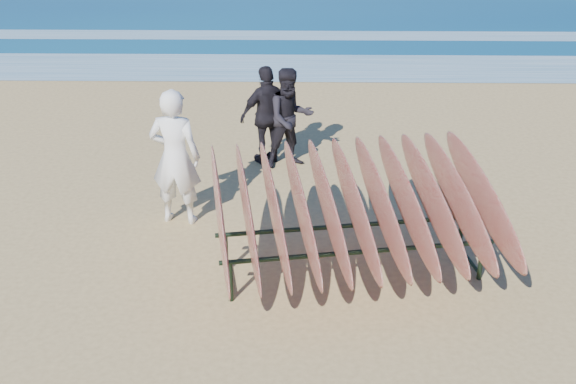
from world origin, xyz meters
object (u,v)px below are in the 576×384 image
person_white (175,157)px  person_dark_a (290,118)px  person_dark_b (268,115)px  surfboard_rack (354,206)px

person_white → person_dark_a: (1.50, 2.02, -0.13)m
person_dark_b → surfboard_rack: bearing=80.3°
person_dark_a → person_dark_b: (-0.37, 0.15, -0.00)m
person_white → surfboard_rack: bearing=156.4°
surfboard_rack → person_dark_a: bearing=93.0°
person_white → person_dark_b: bearing=-109.6°
person_dark_a → person_dark_b: size_ratio=1.00×
surfboard_rack → person_dark_b: bearing=97.9°
surfboard_rack → person_dark_b: 3.77m
person_dark_a → person_dark_b: person_dark_a is taller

